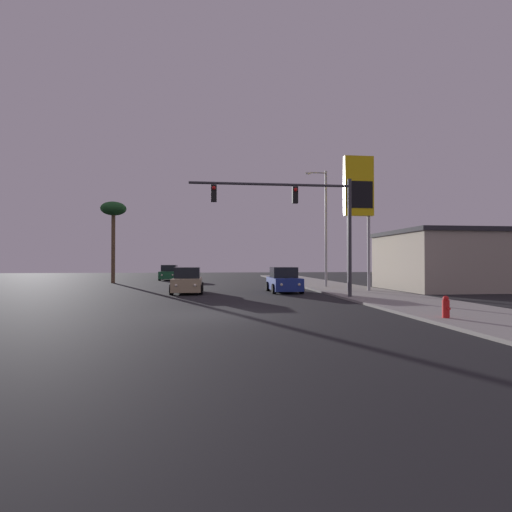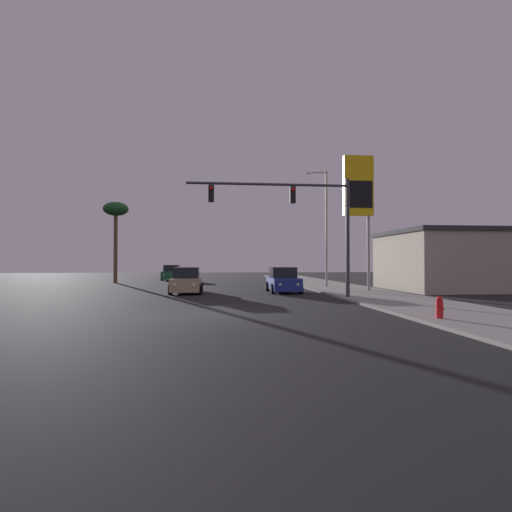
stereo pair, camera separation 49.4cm
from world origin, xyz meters
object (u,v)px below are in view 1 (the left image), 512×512
car_tan (187,281)px  traffic_light_mast (303,211)px  palm_tree_mid (113,213)px  gas_station_sign (359,194)px  fire_hydrant (446,307)px  car_green (169,273)px  street_lamp (324,222)px  car_blue (284,281)px

car_tan → traffic_light_mast: traffic_light_mast is taller
palm_tree_mid → gas_station_sign: bearing=-36.2°
fire_hydrant → car_tan: bearing=125.1°
car_tan → car_green: bearing=-80.9°
traffic_light_mast → street_lamp: bearing=66.7°
car_green → fire_hydrant: 34.76m
car_blue → palm_tree_mid: (-14.12, 13.23, 6.01)m
car_blue → palm_tree_mid: palm_tree_mid is taller
car_green → gas_station_sign: gas_station_sign is taller
car_tan → car_green: size_ratio=1.00×
car_green → street_lamp: (13.29, -15.17, 4.36)m
car_green → palm_tree_mid: palm_tree_mid is taller
fire_hydrant → palm_tree_mid: 32.42m
car_green → palm_tree_mid: 9.54m
car_green → traffic_light_mast: 26.21m
car_blue → palm_tree_mid: bearing=-42.6°
car_green → palm_tree_mid: bearing=51.6°
traffic_light_mast → fire_hydrant: (3.00, -8.34, -4.32)m
car_green → gas_station_sign: 25.02m
traffic_light_mast → fire_hydrant: traffic_light_mast is taller
car_tan → car_green: same height
car_green → street_lamp: 20.64m
street_lamp → palm_tree_mid: street_lamp is taller
car_tan → car_green: (-2.97, 18.96, 0.00)m
car_tan → palm_tree_mid: bearing=-59.6°
street_lamp → gas_station_sign: same height
palm_tree_mid → car_blue: bearing=-43.1°
car_tan → fire_hydrant: (9.47, -13.49, -0.27)m
street_lamp → fire_hydrant: (-0.85, -17.28, -4.63)m
street_lamp → palm_tree_mid: (-18.04, 9.49, 1.65)m
car_tan → gas_station_sign: gas_station_sign is taller
car_tan → fire_hydrant: car_tan is taller
fire_hydrant → palm_tree_mid: bearing=122.7°
car_tan → palm_tree_mid: (-7.72, 13.28, 6.01)m
car_green → gas_station_sign: (14.32, -19.67, 5.86)m
car_blue → street_lamp: 6.96m
car_blue → traffic_light_mast: size_ratio=0.49×
street_lamp → gas_station_sign: 4.85m
car_tan → car_blue: 6.40m
street_lamp → fire_hydrant: size_ratio=11.84×
car_blue → gas_station_sign: (4.95, -0.75, 5.86)m
traffic_light_mast → gas_station_sign: 6.85m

